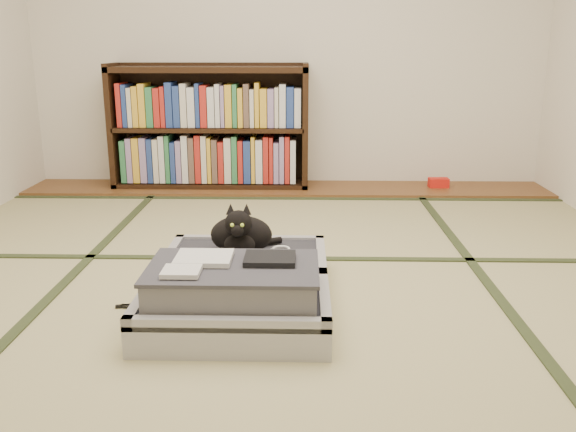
{
  "coord_description": "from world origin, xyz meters",
  "views": [
    {
      "loc": [
        0.12,
        -2.62,
        1.09
      ],
      "look_at": [
        0.05,
        0.35,
        0.25
      ],
      "focal_mm": 38.0,
      "sensor_mm": 36.0,
      "label": 1
    }
  ],
  "objects": [
    {
      "name": "floor",
      "position": [
        0.0,
        0.0,
        0.0
      ],
      "size": [
        4.5,
        4.5,
        0.0
      ],
      "primitive_type": "plane",
      "color": "tan",
      "rests_on": "ground"
    },
    {
      "name": "red_item",
      "position": [
        1.18,
        2.03,
        0.06
      ],
      "size": [
        0.15,
        0.09,
        0.07
      ],
      "primitive_type": "cube",
      "rotation": [
        0.0,
        0.0,
        0.03
      ],
      "color": "red",
      "rests_on": "wood_strip"
    },
    {
      "name": "suitcase",
      "position": [
        -0.14,
        -0.23,
        0.1
      ],
      "size": [
        0.75,
        0.99,
        0.29
      ],
      "color": "#A3A4A8",
      "rests_on": "floor"
    },
    {
      "name": "wood_strip",
      "position": [
        0.0,
        2.0,
        0.01
      ],
      "size": [
        4.0,
        0.5,
        0.02
      ],
      "primitive_type": "cube",
      "color": "brown",
      "rests_on": "ground"
    },
    {
      "name": "hanger",
      "position": [
        -0.46,
        -0.25,
        0.01
      ],
      "size": [
        0.42,
        0.23,
        0.01
      ],
      "color": "black",
      "rests_on": "floor"
    },
    {
      "name": "tatami_borders",
      "position": [
        0.0,
        0.49,
        0.0
      ],
      "size": [
        4.0,
        4.5,
        0.01
      ],
      "color": "#2D381E",
      "rests_on": "ground"
    },
    {
      "name": "cat",
      "position": [
        -0.16,
        0.06,
        0.24
      ],
      "size": [
        0.33,
        0.33,
        0.27
      ],
      "color": "black",
      "rests_on": "suitcase"
    },
    {
      "name": "cable_coil",
      "position": [
        0.02,
        0.09,
        0.15
      ],
      "size": [
        0.1,
        0.1,
        0.02
      ],
      "color": "white",
      "rests_on": "suitcase"
    },
    {
      "name": "bookcase",
      "position": [
        -0.59,
        2.07,
        0.45
      ],
      "size": [
        1.51,
        0.35,
        0.97
      ],
      "color": "black",
      "rests_on": "wood_strip"
    }
  ]
}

